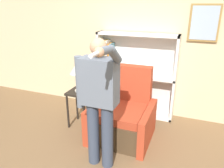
# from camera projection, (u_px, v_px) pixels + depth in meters

# --- Properties ---
(wall_back) EXTENTS (8.00, 0.11, 2.80)m
(wall_back) POSITION_uv_depth(u_px,v_px,m) (139.00, 40.00, 3.99)
(wall_back) COLOR beige
(wall_back) RESTS_ON ground_plane
(bookcase) EXTENTS (1.46, 0.28, 1.54)m
(bookcase) POSITION_uv_depth(u_px,v_px,m) (127.00, 75.00, 4.14)
(bookcase) COLOR white
(bookcase) RESTS_ON ground_plane
(armchair) EXTENTS (0.93, 0.89, 1.11)m
(armchair) POSITION_uv_depth(u_px,v_px,m) (123.00, 116.00, 3.47)
(armchair) COLOR #4C3823
(armchair) RESTS_ON ground_plane
(person_standing) EXTENTS (0.59, 0.78, 1.68)m
(person_standing) POSITION_uv_depth(u_px,v_px,m) (99.00, 98.00, 2.61)
(person_standing) COLOR #384256
(person_standing) RESTS_ON ground_plane
(side_table) EXTENTS (0.37, 0.37, 0.64)m
(side_table) POSITION_uv_depth(u_px,v_px,m) (80.00, 99.00, 3.72)
(side_table) COLOR black
(side_table) RESTS_ON ground_plane
(table_lamp) EXTENTS (0.28, 0.28, 0.52)m
(table_lamp) POSITION_uv_depth(u_px,v_px,m) (78.00, 68.00, 3.53)
(table_lamp) COLOR #B7B2A8
(table_lamp) RESTS_ON side_table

